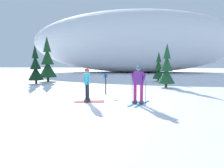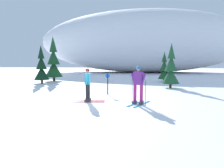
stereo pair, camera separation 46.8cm
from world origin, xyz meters
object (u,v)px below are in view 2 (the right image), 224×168
Objects in this scene: skier_cyan_jacket at (88,84)px; pine_tree_far_right at (164,69)px; skier_purple_jacket at (138,84)px; pine_tree_far_left at (41,68)px; pine_tree_center_left at (54,63)px; pine_tree_center_right at (171,69)px; trail_marker_post at (108,82)px.

skier_cyan_jacket is 0.56× the size of pine_tree_far_right.
pine_tree_far_left is at bearing 136.96° from skier_purple_jacket.
skier_purple_jacket is at bearing -50.61° from pine_tree_center_left.
pine_tree_far_left is (-6.48, 8.07, 0.60)m from skier_cyan_jacket.
pine_tree_center_left is 12.13m from pine_tree_center_right.
skier_purple_jacket is at bearing -111.15° from pine_tree_center_right.
pine_tree_far_left is 9.14m from trail_marker_post.
pine_tree_far_right is (2.66, 11.48, 0.33)m from skier_purple_jacket.
pine_tree_center_right is (11.38, -4.15, -0.50)m from pine_tree_center_left.
skier_cyan_jacket is at bearing -105.49° from trail_marker_post.
pine_tree_center_right is at bearing -9.04° from pine_tree_far_left.
pine_tree_center_right reaches higher than pine_tree_far_right.
pine_tree_center_left reaches higher than skier_cyan_jacket.
skier_cyan_jacket is 12.28m from pine_tree_far_right.
skier_purple_jacket is 0.51× the size of pine_tree_far_left.
skier_cyan_jacket is 12.17m from pine_tree_center_left.
skier_purple_jacket is 0.59× the size of pine_tree_far_right.
pine_tree_center_left is 10.62m from trail_marker_post.
pine_tree_far_left reaches higher than skier_purple_jacket.
pine_tree_far_right is (11.49, 0.73, -0.67)m from pine_tree_center_left.
skier_cyan_jacket is 8.07m from pine_tree_center_right.
pine_tree_center_left is 11.53m from pine_tree_far_right.
trail_marker_post is at bearing 123.87° from skier_purple_jacket.
pine_tree_far_left is at bearing 170.96° from pine_tree_center_right.
pine_tree_center_left is 1.52× the size of pine_tree_far_right.
pine_tree_center_right is at bearing -91.30° from pine_tree_far_right.
pine_tree_far_left is 12.10m from pine_tree_far_right.
pine_tree_far_left is at bearing 128.77° from skier_cyan_jacket.
pine_tree_far_right is (0.11, 4.88, -0.17)m from pine_tree_center_right.
pine_tree_far_right is 2.33× the size of trail_marker_post.
skier_purple_jacket is at bearing -103.07° from pine_tree_far_right.
skier_cyan_jacket is at bearing 171.67° from skier_purple_jacket.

